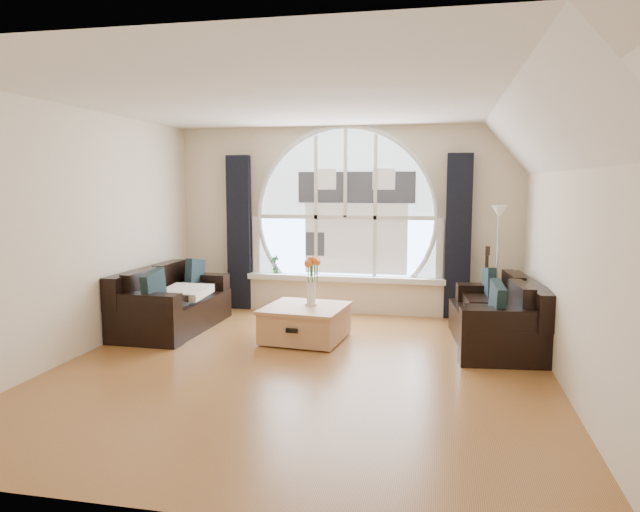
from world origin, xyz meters
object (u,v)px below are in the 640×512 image
(vase_flowers, at_px, (311,273))
(guitar, at_px, (486,284))
(potted_plant, at_px, (275,264))
(sofa_right, at_px, (497,313))
(sofa_left, at_px, (173,299))
(coffee_chest, at_px, (305,322))
(floor_lamp, at_px, (497,266))

(vase_flowers, relative_size, guitar, 0.66)
(potted_plant, bearing_deg, guitar, -4.53)
(sofa_right, xyz_separation_m, vase_flowers, (-2.18, -0.12, 0.41))
(sofa_left, distance_m, potted_plant, 1.74)
(vase_flowers, distance_m, guitar, 2.51)
(potted_plant, bearing_deg, sofa_left, -124.06)
(guitar, distance_m, potted_plant, 3.04)
(coffee_chest, xyz_separation_m, guitar, (2.19, 1.37, 0.30))
(floor_lamp, height_order, potted_plant, floor_lamp)
(sofa_right, height_order, coffee_chest, sofa_right)
(coffee_chest, height_order, vase_flowers, vase_flowers)
(guitar, height_order, potted_plant, guitar)
(vase_flowers, height_order, guitar, vase_flowers)
(coffee_chest, xyz_separation_m, vase_flowers, (0.05, 0.08, 0.58))
(vase_flowers, xyz_separation_m, floor_lamp, (2.26, 1.20, -0.01))
(sofa_right, relative_size, vase_flowers, 2.50)
(vase_flowers, height_order, floor_lamp, floor_lamp)
(coffee_chest, height_order, guitar, guitar)
(sofa_left, bearing_deg, coffee_chest, -4.37)
(sofa_left, xyz_separation_m, vase_flowers, (1.86, -0.10, 0.41))
(vase_flowers, xyz_separation_m, guitar, (2.13, 1.28, -0.28))
(sofa_right, distance_m, floor_lamp, 1.16)
(coffee_chest, relative_size, guitar, 0.88)
(floor_lamp, bearing_deg, potted_plant, 174.06)
(vase_flowers, relative_size, floor_lamp, 0.44)
(sofa_right, relative_size, coffee_chest, 1.87)
(potted_plant, bearing_deg, sofa_right, -24.65)
(vase_flowers, height_order, potted_plant, vase_flowers)
(sofa_right, bearing_deg, guitar, 86.05)
(guitar, relative_size, potted_plant, 3.93)
(sofa_right, xyz_separation_m, floor_lamp, (0.08, 1.08, 0.40))
(vase_flowers, distance_m, floor_lamp, 2.56)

